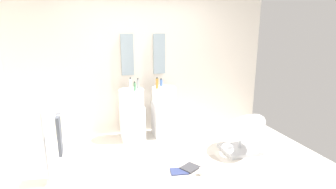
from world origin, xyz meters
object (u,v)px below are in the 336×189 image
(magazine_navy, at_px, (179,171))
(magazine_charcoal, at_px, (190,168))
(towel_rack, at_px, (57,137))
(soap_bottle_clear, at_px, (130,83))
(lounge_chair, at_px, (241,131))
(pedestal_sink_right, at_px, (164,111))
(soap_bottle_green, at_px, (135,87))
(soap_bottle_amber, at_px, (157,83))
(soap_bottle_blue, at_px, (161,83))
(pedestal_sink_left, at_px, (132,114))
(soap_bottle_grey, at_px, (138,84))
(coffee_mug, at_px, (202,172))

(magazine_navy, height_order, magazine_charcoal, magazine_charcoal)
(towel_rack, height_order, soap_bottle_clear, soap_bottle_clear)
(lounge_chair, height_order, magazine_charcoal, lounge_chair)
(pedestal_sink_right, relative_size, soap_bottle_green, 6.40)
(soap_bottle_amber, height_order, soap_bottle_blue, soap_bottle_amber)
(soap_bottle_clear, bearing_deg, pedestal_sink_left, -93.96)
(magazine_charcoal, xyz_separation_m, soap_bottle_grey, (-0.45, 1.37, 0.96))
(soap_bottle_green, bearing_deg, soap_bottle_blue, 21.32)
(magazine_charcoal, bearing_deg, soap_bottle_clear, 80.72)
(pedestal_sink_right, height_order, soap_bottle_amber, soap_bottle_amber)
(lounge_chair, height_order, soap_bottle_green, soap_bottle_green)
(pedestal_sink_left, relative_size, soap_bottle_grey, 5.49)
(coffee_mug, distance_m, soap_bottle_clear, 1.99)
(pedestal_sink_left, distance_m, towel_rack, 1.61)
(soap_bottle_green, bearing_deg, pedestal_sink_left, 115.44)
(soap_bottle_grey, bearing_deg, coffee_mug, -70.72)
(magazine_charcoal, bearing_deg, magazine_navy, 161.18)
(towel_rack, bearing_deg, soap_bottle_clear, 48.07)
(lounge_chair, bearing_deg, pedestal_sink_left, 146.94)
(lounge_chair, distance_m, soap_bottle_amber, 1.61)
(towel_rack, relative_size, soap_bottle_green, 6.09)
(magazine_navy, relative_size, soap_bottle_clear, 1.27)
(pedestal_sink_left, xyz_separation_m, soap_bottle_grey, (0.13, 0.05, 0.52))
(lounge_chair, xyz_separation_m, towel_rack, (-2.68, -0.12, 0.28))
(pedestal_sink_right, relative_size, magazine_charcoal, 4.20)
(soap_bottle_blue, distance_m, soap_bottle_green, 0.55)
(towel_rack, height_order, soap_bottle_amber, soap_bottle_amber)
(pedestal_sink_left, height_order, towel_rack, pedestal_sink_left)
(soap_bottle_amber, distance_m, soap_bottle_grey, 0.33)
(magazine_charcoal, bearing_deg, soap_bottle_blue, 59.69)
(pedestal_sink_left, xyz_separation_m, soap_bottle_blue, (0.56, 0.10, 0.50))
(coffee_mug, height_order, soap_bottle_green, soap_bottle_green)
(magazine_navy, xyz_separation_m, coffee_mug, (0.27, -0.16, 0.04))
(towel_rack, height_order, coffee_mug, towel_rack)
(soap_bottle_blue, xyz_separation_m, soap_bottle_green, (-0.52, -0.20, 0.01))
(soap_bottle_blue, bearing_deg, magazine_charcoal, -89.27)
(pedestal_sink_left, height_order, soap_bottle_clear, soap_bottle_clear)
(towel_rack, height_order, magazine_charcoal, towel_rack)
(soap_bottle_amber, bearing_deg, towel_rack, -145.14)
(pedestal_sink_left, distance_m, soap_bottle_clear, 0.53)
(soap_bottle_grey, bearing_deg, lounge_chair, -36.59)
(soap_bottle_grey, xyz_separation_m, soap_bottle_green, (-0.08, -0.15, -0.01))
(soap_bottle_clear, bearing_deg, magazine_charcoal, -68.24)
(lounge_chair, bearing_deg, magazine_charcoal, -162.55)
(pedestal_sink_right, height_order, soap_bottle_green, soap_bottle_green)
(soap_bottle_green, bearing_deg, coffee_mug, -66.13)
(magazine_navy, relative_size, magazine_charcoal, 1.00)
(lounge_chair, bearing_deg, soap_bottle_green, 148.78)
(pedestal_sink_left, height_order, soap_bottle_amber, soap_bottle_amber)
(magazine_charcoal, distance_m, coffee_mug, 0.22)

